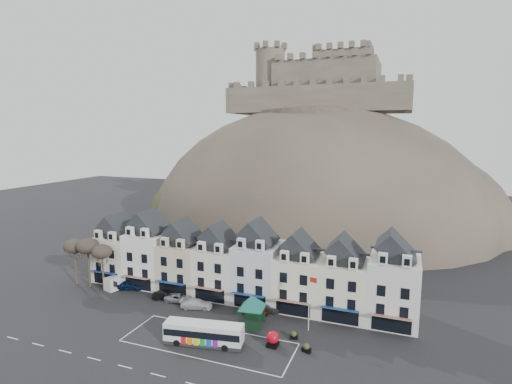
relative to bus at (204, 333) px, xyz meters
The scene contains 21 objects.
ground 2.38m from the bus, 159.44° to the right, with size 300.00×300.00×0.00m, color black.
coach_bay_markings 1.73m from the bus, 62.21° to the left, with size 22.00×7.50×0.01m, color silver.
townhouse_terrace 15.86m from the bus, 95.68° to the left, with size 54.40×9.35×11.80m.
castle_hill 68.34m from the bus, 90.35° to the left, with size 100.00×76.00×68.00m.
castle 84.64m from the bus, 90.89° to the left, with size 50.20×22.20×22.00m.
tree_left_far 32.66m from the bus, 162.16° to the left, with size 3.61×3.61×8.24m.
tree_left_mid 29.92m from the bus, 160.36° to the left, with size 3.78×3.78×8.64m.
tree_left_near 27.04m from the bus, 158.19° to the left, with size 3.43×3.43×7.84m.
bus is the anchor object (origin of this frame).
bus_shelter 8.16m from the bus, 60.93° to the left, with size 6.81×6.81×4.35m.
red_buoy 8.76m from the bus, 17.74° to the left, with size 1.61×1.61×1.99m.
flagpole 14.58m from the bus, 35.16° to the left, with size 1.11×0.35×7.88m.
white_van 25.36m from the bus, 153.39° to the left, with size 3.30×5.10×2.15m.
planter_west 11.67m from the bus, 27.28° to the left, with size 1.15×0.79×1.05m.
planter_east 12.98m from the bus, 12.83° to the left, with size 1.23×0.85×1.11m.
car_navy 23.26m from the bus, 150.72° to the left, with size 1.84×4.58×1.56m, color #0B1737.
car_black 16.03m from the bus, 141.20° to the left, with size 1.39×3.99×1.31m, color black.
car_silver 13.98m from the bus, 134.76° to the left, with size 2.07×4.41×1.24m, color #96989D.
car_white 10.79m from the bus, 124.38° to the left, with size 1.98×4.86×1.41m, color silver.
car_maroon 10.74m from the bus, 73.01° to the left, with size 1.56×3.88×1.32m, color #4D1004.
car_charcoal 12.25m from the bus, 68.62° to the left, with size 1.33×3.80×1.25m, color black.
Camera 1 is at (24.69, -41.17, 26.85)m, focal length 28.00 mm.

